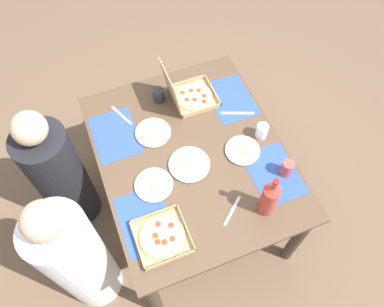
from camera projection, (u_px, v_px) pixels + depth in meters
name	position (u px, v px, depth m)	size (l,w,h in m)	color
ground_plane	(192.00, 205.00, 2.83)	(6.00, 6.00, 0.00)	brown
dining_table	(192.00, 163.00, 2.29)	(1.31, 1.07, 0.74)	#3F3328
placemat_near_left	(274.00, 173.00, 2.12)	(0.36, 0.26, 0.00)	#2D4C9E
placemat_near_right	(231.00, 99.00, 2.41)	(0.36, 0.26, 0.00)	#2D4C9E
placemat_far_left	(145.00, 220.00, 1.98)	(0.36, 0.26, 0.00)	#2D4C9E
placemat_far_right	(115.00, 135.00, 2.26)	(0.36, 0.26, 0.00)	#2D4C9E
pizza_box_corner_left	(162.00, 237.00, 1.92)	(0.27, 0.27, 0.04)	tan
pizza_box_corner_right	(189.00, 95.00, 2.37)	(0.26, 0.31, 0.30)	tan
plate_middle	(243.00, 150.00, 2.19)	(0.20, 0.20, 0.03)	white
plate_near_left	(153.00, 133.00, 2.26)	(0.22, 0.22, 0.03)	white
plate_near_right	(154.00, 185.00, 2.08)	(0.21, 0.21, 0.03)	white
plate_far_left	(189.00, 164.00, 2.15)	(0.24, 0.24, 0.03)	white
soda_bottle	(269.00, 198.00, 1.90)	(0.09, 0.09, 0.32)	#B2382D
cup_clear_left	(262.00, 131.00, 2.22)	(0.07, 0.07, 0.10)	silver
cup_red	(158.00, 95.00, 2.37)	(0.07, 0.07, 0.09)	#333338
cup_spare	(287.00, 168.00, 2.08)	(0.07, 0.07, 0.11)	#BF4742
fork_by_far_right	(232.00, 211.00, 2.00)	(0.19, 0.02, 0.01)	#B7B7BC
knife_by_far_left	(238.00, 113.00, 2.35)	(0.21, 0.02, 0.01)	#B7B7BC
fork_by_near_left	(121.00, 115.00, 2.34)	(0.19, 0.02, 0.01)	#B7B7BC
diner_left_seat	(78.00, 259.00, 2.07)	(0.32, 0.32, 1.22)	white
diner_right_seat	(60.00, 176.00, 2.39)	(0.32, 0.32, 1.12)	black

